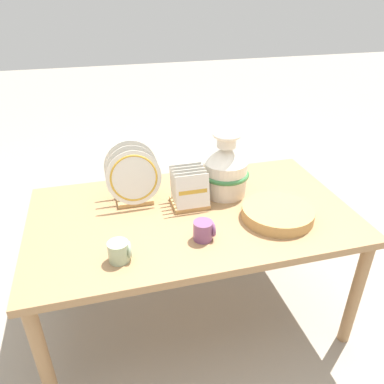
% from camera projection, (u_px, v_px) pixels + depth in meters
% --- Properties ---
extents(ground_plane, '(14.00, 14.00, 0.00)m').
position_uv_depth(ground_plane, '(192.00, 310.00, 2.07)').
color(ground_plane, gray).
extents(display_table, '(1.49, 0.86, 0.64)m').
position_uv_depth(display_table, '(192.00, 224.00, 1.79)').
color(display_table, '#9E754C').
rests_on(display_table, ground_plane).
extents(ceramic_vase, '(0.24, 0.24, 0.32)m').
position_uv_depth(ceramic_vase, '(225.00, 169.00, 1.85)').
color(ceramic_vase, silver).
rests_on(ceramic_vase, display_table).
extents(dish_rack_round_plates, '(0.26, 0.19, 0.28)m').
position_uv_depth(dish_rack_round_plates, '(133.00, 179.00, 1.79)').
color(dish_rack_round_plates, tan).
rests_on(dish_rack_round_plates, display_table).
extents(dish_rack_square_plates, '(0.17, 0.17, 0.18)m').
position_uv_depth(dish_rack_square_plates, '(189.00, 192.00, 1.78)').
color(dish_rack_square_plates, tan).
rests_on(dish_rack_square_plates, display_table).
extents(wicker_charger_stack, '(0.33, 0.33, 0.05)m').
position_uv_depth(wicker_charger_stack, '(278.00, 213.00, 1.70)').
color(wicker_charger_stack, tan).
rests_on(wicker_charger_stack, display_table).
extents(mug_sage_glaze, '(0.09, 0.08, 0.08)m').
position_uv_depth(mug_sage_glaze, '(120.00, 251.00, 1.44)').
color(mug_sage_glaze, '#9EB28E').
rests_on(mug_sage_glaze, display_table).
extents(mug_plum_glaze, '(0.09, 0.08, 0.08)m').
position_uv_depth(mug_plum_glaze, '(204.00, 230.00, 1.56)').
color(mug_plum_glaze, '#7A4770').
rests_on(mug_plum_glaze, display_table).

